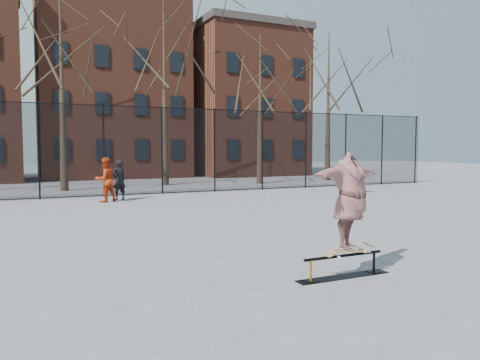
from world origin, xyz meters
name	(u,v)px	position (x,y,z in m)	size (l,w,h in m)	color
ground	(285,256)	(0.00, 0.00, 0.00)	(100.00, 100.00, 0.00)	slate
skate_rail	(343,268)	(0.08, -1.73, 0.15)	(1.74, 0.27, 0.38)	black
skateboard	(349,251)	(0.20, -1.73, 0.43)	(0.82, 0.20, 0.10)	#9C6E3E
skater	(350,200)	(0.20, -1.73, 1.28)	(1.96, 0.53, 1.59)	navy
bystander_black	(119,180)	(-1.07, 11.41, 0.83)	(0.60, 0.39, 1.65)	black
bystander_red	(105,180)	(-1.70, 10.90, 0.88)	(0.85, 0.67, 1.76)	#B1310F
bystander_white	(341,176)	(9.44, 10.53, 0.77)	(0.91, 0.38, 1.55)	beige
bystander_navy	(351,175)	(9.23, 9.54, 0.87)	(1.61, 0.51, 1.73)	#1B2536
fence	(136,149)	(-0.01, 13.00, 2.05)	(34.03, 0.07, 4.00)	black
tree_row	(111,46)	(-0.25, 17.15, 7.36)	(33.66, 7.46, 10.67)	black
rowhouses	(103,91)	(0.72, 26.00, 6.06)	(29.00, 7.00, 13.00)	brown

